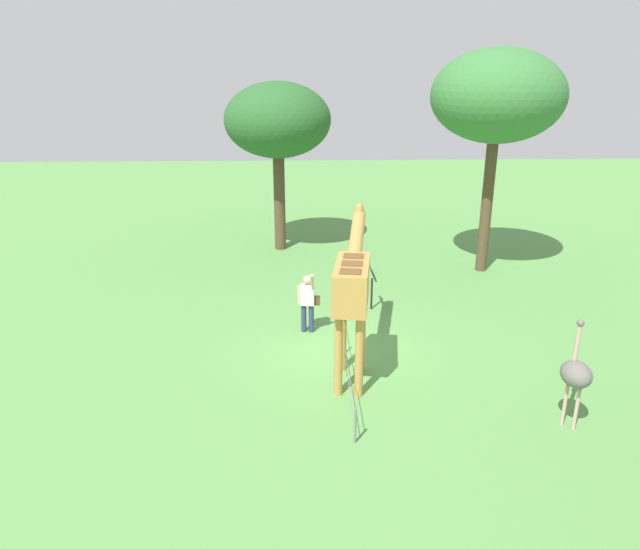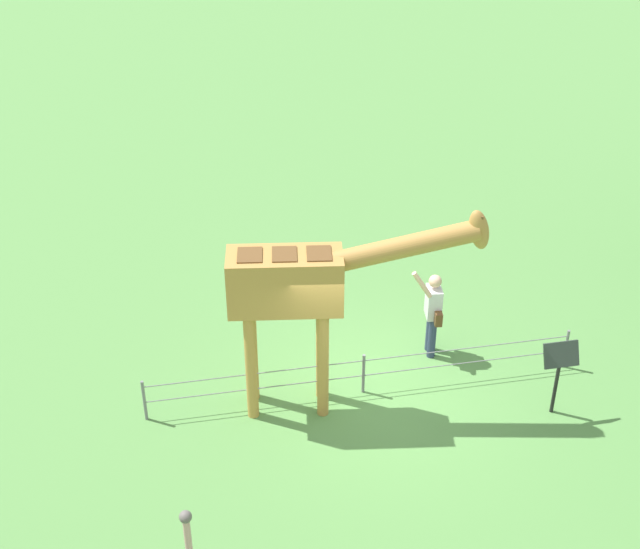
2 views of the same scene
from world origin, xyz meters
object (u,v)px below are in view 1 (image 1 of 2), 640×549
at_px(visitor, 308,300).
at_px(info_sign, 372,278).
at_px(tree_east, 497,97).
at_px(ostrich, 576,374).
at_px(tree_northeast, 278,121).
at_px(giraffe, 353,284).

relative_size(visitor, info_sign, 1.34).
relative_size(visitor, tree_east, 0.24).
xyz_separation_m(visitor, ostrich, (-4.52, -5.04, 0.27)).
height_order(visitor, tree_northeast, tree_northeast).
relative_size(giraffe, tree_east, 0.54).
bearing_deg(tree_east, ostrich, 173.89).
height_order(ostrich, info_sign, ostrich).
bearing_deg(giraffe, visitor, 22.19).
xyz_separation_m(giraffe, ostrich, (-2.20, -4.09, -1.06)).
bearing_deg(visitor, ostrich, -131.88).
height_order(tree_northeast, info_sign, tree_northeast).
bearing_deg(tree_northeast, ostrich, -153.42).
distance_m(giraffe, ostrich, 4.77).
xyz_separation_m(giraffe, tree_northeast, (9.73, 1.88, 2.52)).
height_order(tree_east, tree_northeast, tree_east).
xyz_separation_m(giraffe, tree_east, (7.03, -5.08, 3.48)).
height_order(ostrich, tree_northeast, tree_northeast).
height_order(giraffe, visitor, giraffe).
bearing_deg(ostrich, visitor, 48.12).
xyz_separation_m(ostrich, tree_northeast, (11.94, 5.97, 3.58)).
bearing_deg(visitor, giraffe, -157.81).
xyz_separation_m(tree_east, tree_northeast, (2.71, 6.96, -0.96)).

